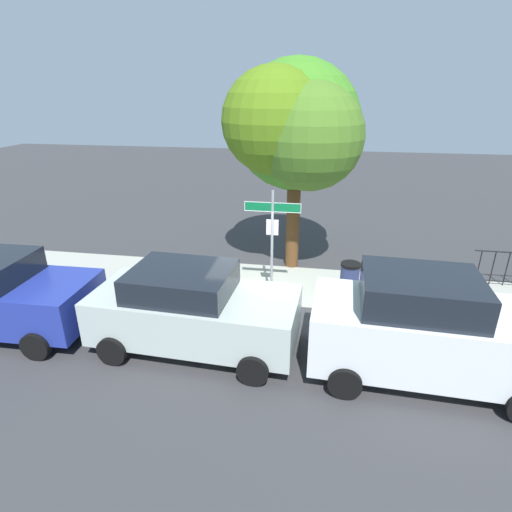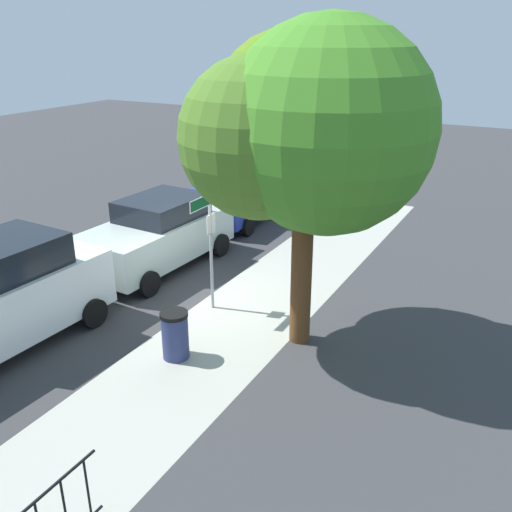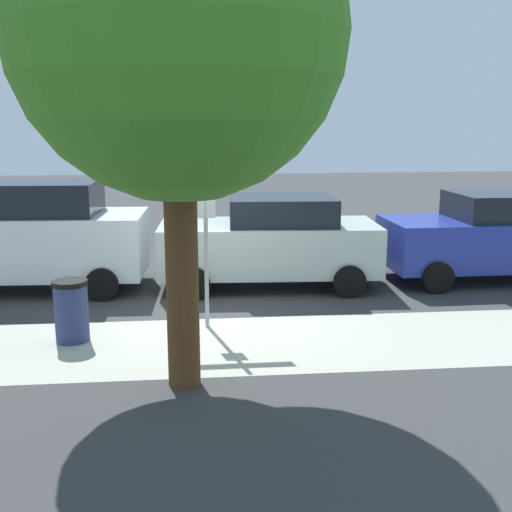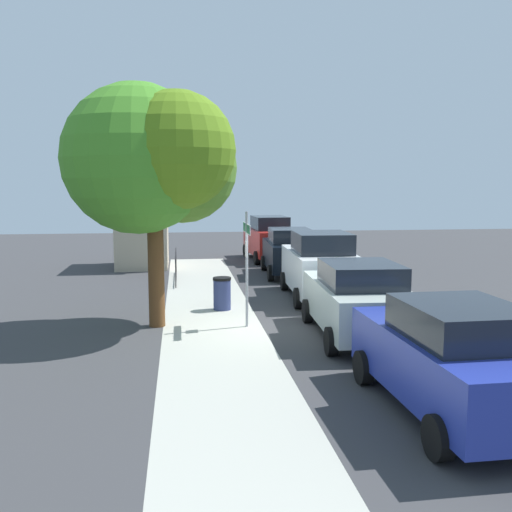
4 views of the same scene
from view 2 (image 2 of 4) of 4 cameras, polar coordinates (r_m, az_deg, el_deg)
name	(u,v)px [view 2 (image 2 of 4)]	position (r m, az deg, el deg)	size (l,w,h in m)	color
ground_plane	(202,301)	(13.37, -5.53, -4.59)	(60.00, 60.00, 0.00)	#38383A
sidewalk_strip	(201,355)	(11.29, -5.63, -10.03)	(24.00, 2.60, 0.00)	#A8A99D
street_sign	(210,223)	(12.25, -4.70, 3.36)	(1.46, 0.07, 3.04)	#9EA0A5
shade_tree	(302,126)	(10.37, 4.75, 13.05)	(3.98, 4.52, 6.31)	#57361B
car_blue	(244,190)	(18.97, -1.23, 6.74)	(4.51, 2.22, 1.88)	#243398
car_silver	(158,233)	(15.13, -9.95, 2.32)	(4.55, 2.35, 1.87)	#B6C2BC
trash_bin	(175,335)	(11.05, -8.26, -7.96)	(0.55, 0.55, 0.98)	navy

